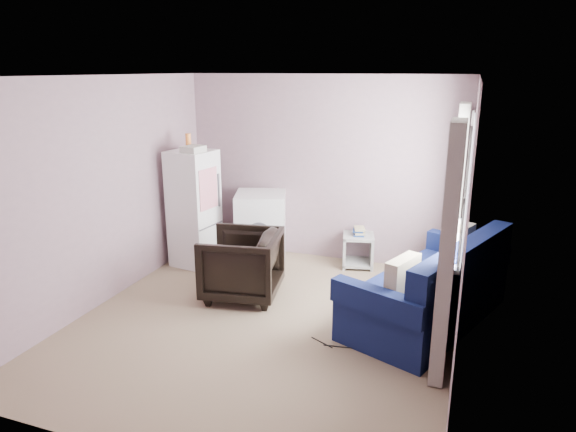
{
  "coord_description": "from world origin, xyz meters",
  "views": [
    {
      "loc": [
        1.88,
        -4.51,
        2.56
      ],
      "look_at": [
        0.05,
        0.6,
        1.0
      ],
      "focal_mm": 32.0,
      "sensor_mm": 36.0,
      "label": 1
    }
  ],
  "objects_px": {
    "fridge": "(194,208)",
    "side_table": "(358,248)",
    "armchair": "(241,261)",
    "sofa": "(432,291)",
    "washing_machine": "(261,225)"
  },
  "relations": [
    {
      "from": "side_table",
      "to": "sofa",
      "type": "height_order",
      "value": "sofa"
    },
    {
      "from": "sofa",
      "to": "fridge",
      "type": "bearing_deg",
      "value": -169.94
    },
    {
      "from": "washing_machine",
      "to": "sofa",
      "type": "distance_m",
      "value": 2.64
    },
    {
      "from": "armchair",
      "to": "side_table",
      "type": "xyz_separation_m",
      "value": [
        1.07,
        1.38,
        -0.17
      ]
    },
    {
      "from": "washing_machine",
      "to": "sofa",
      "type": "xyz_separation_m",
      "value": [
        2.39,
        -1.12,
        -0.15
      ]
    },
    {
      "from": "fridge",
      "to": "side_table",
      "type": "xyz_separation_m",
      "value": [
        2.09,
        0.64,
        -0.53
      ]
    },
    {
      "from": "washing_machine",
      "to": "side_table",
      "type": "xyz_separation_m",
      "value": [
        1.33,
        0.17,
        -0.23
      ]
    },
    {
      "from": "armchair",
      "to": "side_table",
      "type": "height_order",
      "value": "armchair"
    },
    {
      "from": "fridge",
      "to": "sofa",
      "type": "distance_m",
      "value": 3.25
    },
    {
      "from": "armchair",
      "to": "fridge",
      "type": "relative_size",
      "value": 0.49
    },
    {
      "from": "sofa",
      "to": "washing_machine",
      "type": "bearing_deg",
      "value": 176.69
    },
    {
      "from": "armchair",
      "to": "side_table",
      "type": "distance_m",
      "value": 1.75
    },
    {
      "from": "fridge",
      "to": "sofa",
      "type": "xyz_separation_m",
      "value": [
        3.15,
        -0.66,
        -0.44
      ]
    },
    {
      "from": "armchair",
      "to": "fridge",
      "type": "height_order",
      "value": "fridge"
    },
    {
      "from": "fridge",
      "to": "side_table",
      "type": "bearing_deg",
      "value": 25.13
    }
  ]
}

